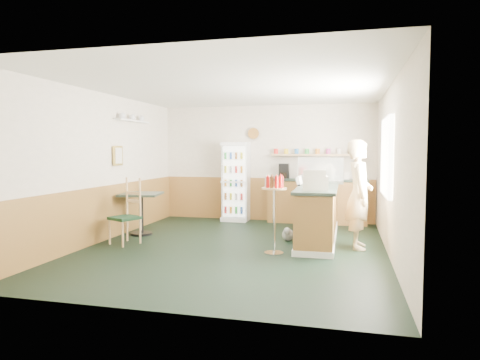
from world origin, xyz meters
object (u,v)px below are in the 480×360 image
(display_case, at_px, (321,171))
(cafe_chair, at_px, (127,209))
(cash_register, at_px, (315,183))
(drinks_fridge, at_px, (236,182))
(shopkeeper, at_px, (359,194))
(condiment_stand, at_px, (274,201))
(cafe_table, at_px, (141,205))

(display_case, xyz_separation_m, cafe_chair, (-3.29, -1.65, -0.65))
(display_case, bearing_deg, cafe_chair, -153.34)
(cash_register, bearing_deg, cafe_chair, 175.95)
(cafe_chair, bearing_deg, drinks_fridge, 90.35)
(drinks_fridge, bearing_deg, shopkeeper, -40.10)
(shopkeeper, distance_m, condiment_stand, 1.50)
(shopkeeper, height_order, condiment_stand, shopkeeper)
(drinks_fridge, xyz_separation_m, shopkeeper, (2.73, -2.30, -0.00))
(display_case, relative_size, shopkeeper, 0.48)
(drinks_fridge, xyz_separation_m, condiment_stand, (1.41, -3.01, -0.06))
(shopkeeper, relative_size, cafe_chair, 1.57)
(drinks_fridge, bearing_deg, display_case, -30.42)
(cash_register, xyz_separation_m, condiment_stand, (-0.62, -0.27, -0.27))
(shopkeeper, bearing_deg, cafe_table, 84.20)
(condiment_stand, height_order, cafe_table, condiment_stand)
(drinks_fridge, bearing_deg, condiment_stand, -64.96)
(drinks_fridge, xyz_separation_m, cafe_chair, (-1.27, -2.84, -0.31))
(drinks_fridge, bearing_deg, cafe_chair, -114.00)
(cash_register, distance_m, condiment_stand, 0.73)
(shopkeeper, bearing_deg, display_case, 29.24)
(display_case, height_order, cafe_chair, display_case)
(drinks_fridge, height_order, condiment_stand, drinks_fridge)
(display_case, distance_m, cash_register, 1.56)
(drinks_fridge, distance_m, cash_register, 3.41)
(display_case, height_order, shopkeeper, shopkeeper)
(cafe_table, bearing_deg, condiment_stand, -18.06)
(display_case, xyz_separation_m, cash_register, (-0.00, -1.55, -0.13))
(drinks_fridge, distance_m, cafe_chair, 3.13)
(drinks_fridge, height_order, cafe_chair, drinks_fridge)
(condiment_stand, distance_m, cafe_table, 2.94)
(condiment_stand, xyz_separation_m, cafe_chair, (-2.67, 0.16, -0.25))
(drinks_fridge, bearing_deg, cash_register, -53.51)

